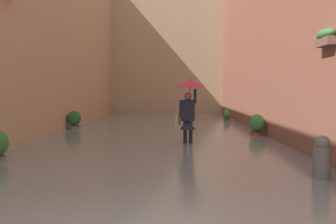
# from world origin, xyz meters

# --- Properties ---
(ground_plane) EXTENTS (60.00, 60.00, 0.00)m
(ground_plane) POSITION_xyz_m (0.00, -11.90, 0.00)
(ground_plane) COLOR #605B56
(flood_water) EXTENTS (8.65, 29.80, 0.17)m
(flood_water) POSITION_xyz_m (0.00, -11.90, 0.08)
(flood_water) COLOR slate
(flood_water) RESTS_ON ground_plane
(building_facade_right) EXTENTS (2.04, 27.80, 9.73)m
(building_facade_right) POSITION_xyz_m (4.82, -11.89, 4.86)
(building_facade_right) COLOR tan
(building_facade_right) RESTS_ON ground_plane
(building_facade_far) EXTENTS (11.45, 1.80, 11.64)m
(building_facade_far) POSITION_xyz_m (0.00, -24.70, 5.82)
(building_facade_far) COLOR tan
(building_facade_far) RESTS_ON ground_plane
(person_wading) EXTENTS (0.92, 0.92, 2.18)m
(person_wading) POSITION_xyz_m (-1.04, -8.64, 1.47)
(person_wading) COLOR black
(person_wading) RESTS_ON ground_plane
(potted_plant_far_left) EXTENTS (0.56, 0.56, 0.93)m
(potted_plant_far_left) POSITION_xyz_m (-3.60, -10.83, 0.50)
(potted_plant_far_left) COLOR brown
(potted_plant_far_left) RESTS_ON ground_plane
(potted_plant_mid_left) EXTENTS (0.35, 0.35, 0.77)m
(potted_plant_mid_left) POSITION_xyz_m (-3.40, -17.41, 0.40)
(potted_plant_mid_left) COLOR #66605B
(potted_plant_mid_left) RESTS_ON ground_plane
(potted_plant_mid_right) EXTENTS (0.56, 0.56, 0.94)m
(potted_plant_mid_right) POSITION_xyz_m (3.63, -12.80, 0.51)
(potted_plant_mid_right) COLOR #66605B
(potted_plant_mid_right) RESTS_ON ground_plane
(mooring_bollard) EXTENTS (0.31, 0.31, 0.96)m
(mooring_bollard) POSITION_xyz_m (-3.32, -4.11, 0.48)
(mooring_bollard) COLOR slate
(mooring_bollard) RESTS_ON ground_plane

